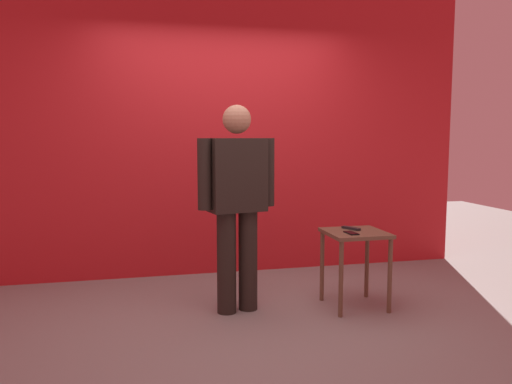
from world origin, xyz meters
TOP-DOWN VIEW (x-y plane):
  - ground_plane at (0.00, 0.00)m, footprint 12.00×12.00m
  - back_wall_red at (0.00, 1.52)m, footprint 5.17×0.12m
  - standing_person at (-0.08, 0.28)m, footprint 0.66×0.31m
  - side_table at (0.88, 0.16)m, footprint 0.47×0.47m
  - cell_phone at (0.81, 0.08)m, footprint 0.08×0.15m
  - tv_remote at (0.88, 0.25)m, footprint 0.12×0.17m

SIDE VIEW (x-z plane):
  - ground_plane at x=0.00m, z-range 0.00..0.00m
  - side_table at x=0.88m, z-range 0.20..0.83m
  - cell_phone at x=0.81m, z-range 0.63..0.64m
  - tv_remote at x=0.88m, z-range 0.63..0.65m
  - standing_person at x=-0.08m, z-range 0.10..1.75m
  - back_wall_red at x=0.00m, z-range 0.00..3.33m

